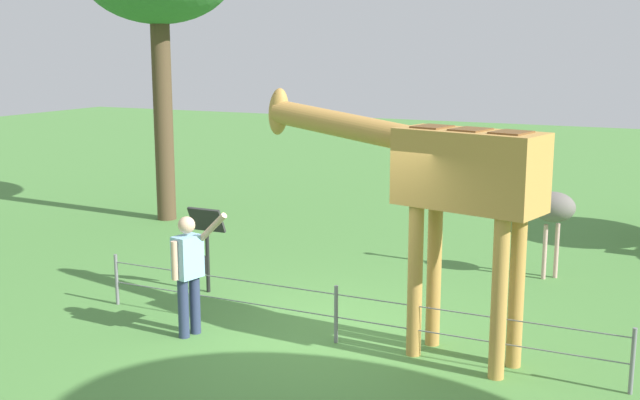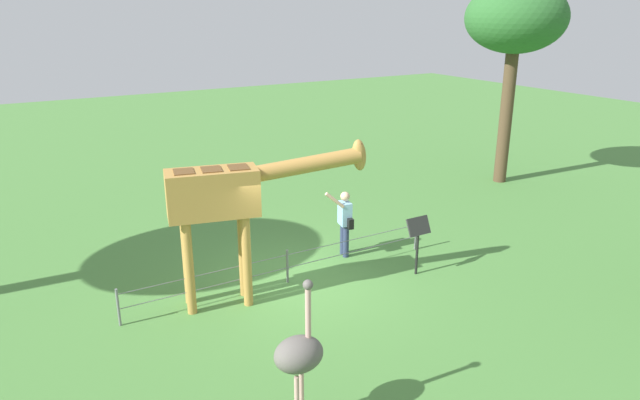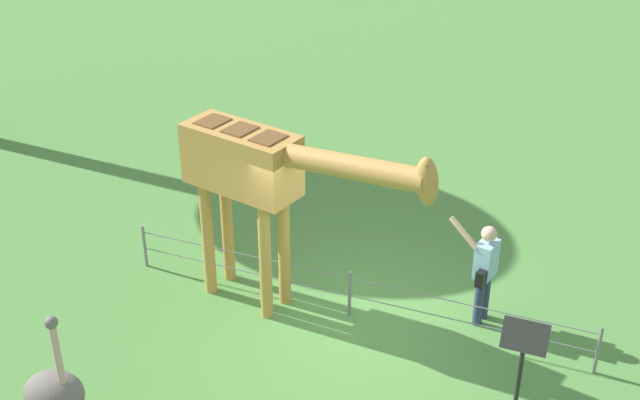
{
  "view_description": "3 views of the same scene",
  "coord_description": "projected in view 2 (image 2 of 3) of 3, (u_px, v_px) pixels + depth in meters",
  "views": [
    {
      "loc": [
        -3.95,
        8.74,
        3.69
      ],
      "look_at": [
        0.48,
        -0.47,
        1.71
      ],
      "focal_mm": 44.46,
      "sensor_mm": 36.0,
      "label": 1
    },
    {
      "loc": [
        -5.11,
        -9.95,
        5.63
      ],
      "look_at": [
        0.55,
        -0.37,
        1.89
      ],
      "focal_mm": 32.51,
      "sensor_mm": 36.0,
      "label": 2
    },
    {
      "loc": [
        3.34,
        -9.32,
        7.31
      ],
      "look_at": [
        -0.35,
        -0.21,
        1.99
      ],
      "focal_mm": 46.34,
      "sensor_mm": 36.0,
      "label": 3
    }
  ],
  "objects": [
    {
      "name": "ground_plane",
      "position": [
        289.0,
        283.0,
        12.38
      ],
      "size": [
        60.0,
        60.0,
        0.0
      ],
      "primitive_type": "plane",
      "color": "#4C843D"
    },
    {
      "name": "ostrich",
      "position": [
        299.0,
        354.0,
        7.79
      ],
      "size": [
        0.7,
        0.56,
        2.25
      ],
      "color": "#CC9E93",
      "rests_on": "ground_plane"
    },
    {
      "name": "wire_fence",
      "position": [
        287.0,
        265.0,
        12.3
      ],
      "size": [
        7.05,
        0.05,
        0.75
      ],
      "color": "slate",
      "rests_on": "ground_plane"
    },
    {
      "name": "info_sign",
      "position": [
        418.0,
        234.0,
        12.53
      ],
      "size": [
        0.56,
        0.21,
        1.32
      ],
      "color": "black",
      "rests_on": "ground_plane"
    },
    {
      "name": "visitor",
      "position": [
        345.0,
        220.0,
        13.49
      ],
      "size": [
        0.73,
        0.59,
        1.67
      ],
      "color": "navy",
      "rests_on": "ground_plane"
    },
    {
      "name": "giraffe",
      "position": [
        232.0,
        198.0,
        10.96
      ],
      "size": [
        3.94,
        1.37,
        3.16
      ],
      "color": "#BC8942",
      "rests_on": "ground_plane"
    },
    {
      "name": "tree_northeast",
      "position": [
        516.0,
        21.0,
        17.98
      ],
      "size": [
        3.14,
        3.14,
        6.4
      ],
      "color": "brown",
      "rests_on": "ground_plane"
    }
  ]
}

